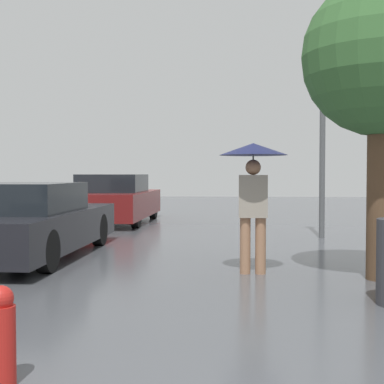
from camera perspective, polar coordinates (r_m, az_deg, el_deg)
name	(u,v)px	position (r m, az deg, el deg)	size (l,w,h in m)	color
pedestrian	(253,173)	(7.23, 6.54, 1.98)	(0.92, 0.92, 1.76)	#9E7051
parked_car_middle	(28,222)	(9.09, -17.07, -3.10)	(1.78, 4.52, 1.21)	black
parked_car_farthest	(115,200)	(14.87, -8.23, -0.85)	(1.87, 4.54, 1.33)	maroon
tree	(383,60)	(7.34, 19.66, 13.07)	(2.03, 2.03, 3.85)	brown
street_lamp	(323,113)	(11.56, 13.76, 8.15)	(0.28, 0.28, 4.28)	#515456
fire_hydrant	(1,336)	(3.72, -19.73, -14.27)	(0.19, 0.19, 0.64)	#B21E19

